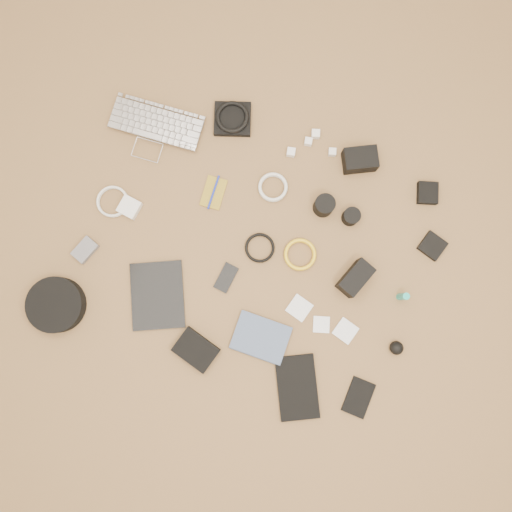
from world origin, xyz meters
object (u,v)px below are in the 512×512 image
(laptop, at_px, (153,135))
(dslr_camera, at_px, (360,160))
(paperback, at_px, (254,357))
(headphone_case, at_px, (56,305))
(phone, at_px, (226,278))
(tablet, at_px, (158,295))

(laptop, xyz_separation_m, dslr_camera, (0.81, 0.14, 0.02))
(paperback, bearing_deg, dslr_camera, -9.11)
(headphone_case, bearing_deg, paperback, 2.90)
(phone, relative_size, paperback, 0.53)
(laptop, xyz_separation_m, tablet, (0.22, -0.59, -0.01))
(dslr_camera, distance_m, headphone_case, 1.29)
(phone, height_order, paperback, paperback)
(laptop, height_order, paperback, laptop)
(paperback, bearing_deg, tablet, 77.32)
(phone, distance_m, headphone_case, 0.65)
(tablet, bearing_deg, paperback, -36.36)
(laptop, relative_size, phone, 3.34)
(laptop, relative_size, dslr_camera, 2.85)
(laptop, distance_m, phone, 0.64)
(dslr_camera, relative_size, headphone_case, 0.60)
(dslr_camera, relative_size, paperback, 0.62)
(laptop, xyz_separation_m, phone, (0.45, -0.45, -0.01))
(tablet, relative_size, phone, 2.37)
(laptop, bearing_deg, tablet, -70.99)
(laptop, height_order, dslr_camera, dslr_camera)
(dslr_camera, relative_size, tablet, 0.49)
(tablet, distance_m, headphone_case, 0.38)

